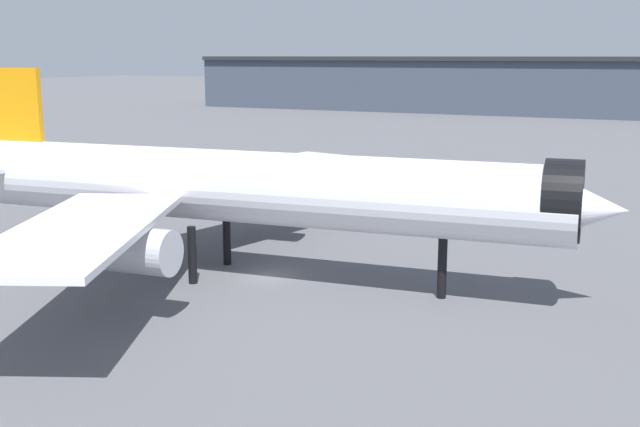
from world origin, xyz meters
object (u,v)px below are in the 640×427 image
(airliner_near_gate, at_px, (233,188))
(baggage_cart_trailing, at_px, (430,198))
(traffic_cone_wingtip, at_px, (346,201))
(baggage_tug_wing, at_px, (525,213))

(airliner_near_gate, xyz_separation_m, baggage_cart_trailing, (2.29, 33.81, -5.94))
(baggage_cart_trailing, distance_m, traffic_cone_wingtip, 9.55)
(traffic_cone_wingtip, bearing_deg, baggage_cart_trailing, 21.15)
(baggage_cart_trailing, bearing_deg, baggage_tug_wing, -8.29)
(traffic_cone_wingtip, bearing_deg, baggage_tug_wing, 0.78)
(baggage_tug_wing, height_order, traffic_cone_wingtip, baggage_tug_wing)
(baggage_cart_trailing, xyz_separation_m, traffic_cone_wingtip, (-8.88, -3.44, -0.67))
(baggage_tug_wing, distance_m, baggage_cart_trailing, 11.99)
(baggage_tug_wing, xyz_separation_m, traffic_cone_wingtip, (-20.45, -0.28, -0.67))
(airliner_near_gate, bearing_deg, traffic_cone_wingtip, 92.14)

